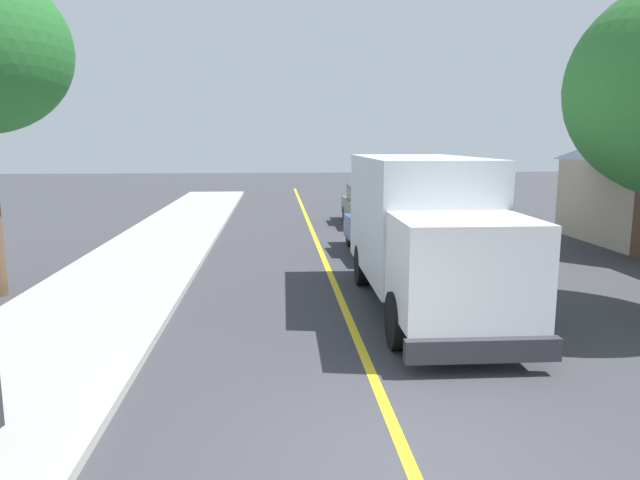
{
  "coord_description": "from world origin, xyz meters",
  "views": [
    {
      "loc": [
        -1.45,
        -5.72,
        3.55
      ],
      "look_at": [
        -0.48,
        6.8,
        1.4
      ],
      "focal_mm": 32.56,
      "sensor_mm": 36.0,
      "label": 1
    }
  ],
  "objects": [
    {
      "name": "ground_plane",
      "position": [
        0.0,
        0.0,
        0.0
      ],
      "size": [
        120.0,
        120.0,
        0.0
      ],
      "primitive_type": "plane",
      "color": "#38383D"
    },
    {
      "name": "sidewalk_curb",
      "position": [
        -5.4,
        4.0,
        0.07
      ],
      "size": [
        3.6,
        60.0,
        0.15
      ],
      "primitive_type": "cube",
      "color": "#9E9E99",
      "rests_on": "ground"
    },
    {
      "name": "centre_line_yellow",
      "position": [
        0.0,
        10.0,
        0.0
      ],
      "size": [
        0.16,
        56.0,
        0.01
      ],
      "primitive_type": "cube",
      "color": "gold",
      "rests_on": "ground"
    },
    {
      "name": "box_truck",
      "position": [
        1.71,
        6.29,
        1.77
      ],
      "size": [
        2.5,
        7.21,
        3.2
      ],
      "color": "silver",
      "rests_on": "ground"
    },
    {
      "name": "parked_car_near",
      "position": [
        1.92,
        12.25,
        0.79
      ],
      "size": [
        1.98,
        4.47,
        1.67
      ],
      "color": "#2D4793",
      "rests_on": "ground"
    },
    {
      "name": "parked_car_mid",
      "position": [
        2.5,
        18.97,
        0.79
      ],
      "size": [
        1.85,
        4.42,
        1.67
      ],
      "color": "#4C564C",
      "rests_on": "ground"
    },
    {
      "name": "stop_sign",
      "position": [
        4.64,
        9.98,
        1.86
      ],
      "size": [
        0.8,
        0.1,
        2.65
      ],
      "color": "gray",
      "rests_on": "ground"
    }
  ]
}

